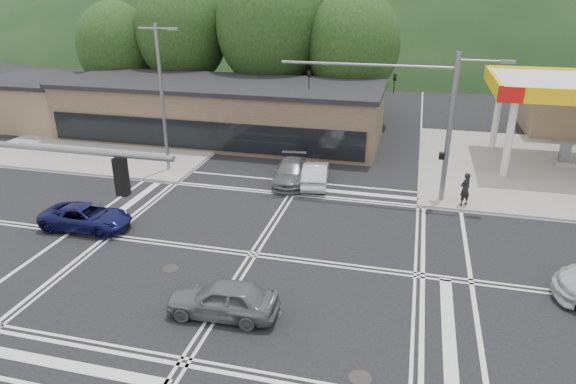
% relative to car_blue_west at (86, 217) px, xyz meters
% --- Properties ---
extents(ground, '(120.00, 120.00, 0.00)m').
position_rel_car_blue_west_xyz_m(ground, '(8.63, -0.50, -0.61)').
color(ground, black).
rests_on(ground, ground).
extents(sidewalk_ne, '(16.00, 16.00, 0.15)m').
position_rel_car_blue_west_xyz_m(sidewalk_ne, '(23.63, 14.50, -0.53)').
color(sidewalk_ne, gray).
rests_on(sidewalk_ne, ground).
extents(sidewalk_nw, '(16.00, 16.00, 0.15)m').
position_rel_car_blue_west_xyz_m(sidewalk_nw, '(-6.37, 14.50, -0.53)').
color(sidewalk_nw, gray).
rests_on(sidewalk_nw, ground).
extents(commercial_row, '(24.00, 8.00, 4.00)m').
position_rel_car_blue_west_xyz_m(commercial_row, '(0.63, 16.50, 1.39)').
color(commercial_row, brown).
rests_on(commercial_row, ground).
extents(commercial_nw, '(8.00, 7.00, 3.60)m').
position_rel_car_blue_west_xyz_m(commercial_nw, '(-15.37, 16.50, 1.19)').
color(commercial_nw, '#846B4F').
rests_on(commercial_nw, ground).
extents(hill_north, '(252.00, 126.00, 140.00)m').
position_rel_car_blue_west_xyz_m(hill_north, '(8.63, 89.50, -0.61)').
color(hill_north, black).
rests_on(hill_north, ground).
extents(tree_n_a, '(8.00, 8.00, 11.75)m').
position_rel_car_blue_west_xyz_m(tree_n_a, '(-5.37, 23.50, 6.53)').
color(tree_n_a, '#382619').
rests_on(tree_n_a, ground).
extents(tree_n_b, '(9.00, 9.00, 12.98)m').
position_rel_car_blue_west_xyz_m(tree_n_b, '(2.63, 23.50, 7.18)').
color(tree_n_b, '#382619').
rests_on(tree_n_b, ground).
extents(tree_n_c, '(7.60, 7.60, 10.87)m').
position_rel_car_blue_west_xyz_m(tree_n_c, '(9.63, 23.50, 5.88)').
color(tree_n_c, '#382619').
rests_on(tree_n_c, ground).
extents(tree_n_d, '(6.80, 6.80, 9.76)m').
position_rel_car_blue_west_xyz_m(tree_n_d, '(-11.37, 22.50, 5.23)').
color(tree_n_d, '#382619').
rests_on(tree_n_d, ground).
extents(tree_n_e, '(8.40, 8.40, 11.98)m').
position_rel_car_blue_west_xyz_m(tree_n_e, '(6.63, 27.50, 6.53)').
color(tree_n_e, '#382619').
rests_on(tree_n_e, ground).
extents(streetlight_nw, '(2.50, 0.25, 9.00)m').
position_rel_car_blue_west_xyz_m(streetlight_nw, '(0.19, 8.50, 4.44)').
color(streetlight_nw, slate).
rests_on(streetlight_nw, ground).
extents(signal_mast_ne, '(11.65, 0.30, 8.00)m').
position_rel_car_blue_west_xyz_m(signal_mast_ne, '(15.57, 7.70, 4.46)').
color(signal_mast_ne, slate).
rests_on(signal_mast_ne, ground).
extents(car_blue_west, '(4.44, 2.13, 1.22)m').
position_rel_car_blue_west_xyz_m(car_blue_west, '(0.00, 0.00, 0.00)').
color(car_blue_west, '#0E1140').
rests_on(car_blue_west, ground).
extents(car_grey_center, '(4.08, 1.80, 1.37)m').
position_rel_car_blue_west_xyz_m(car_grey_center, '(8.94, -5.00, 0.07)').
color(car_grey_center, '#5D5F62').
rests_on(car_grey_center, ground).
extents(car_queue_a, '(1.97, 4.24, 1.35)m').
position_rel_car_blue_west_xyz_m(car_queue_a, '(9.63, 8.50, 0.06)').
color(car_queue_a, silver).
rests_on(car_queue_a, ground).
extents(car_queue_b, '(1.97, 4.48, 1.50)m').
position_rel_car_blue_west_xyz_m(car_queue_b, '(9.63, 15.53, 0.14)').
color(car_queue_b, '#B4B5B1').
rests_on(car_queue_b, ground).
extents(car_northbound, '(2.43, 4.71, 1.31)m').
position_rel_car_blue_west_xyz_m(car_northbound, '(8.13, 8.50, 0.04)').
color(car_northbound, '#57595B').
rests_on(car_northbound, ground).
extents(pedestrian, '(0.78, 0.75, 1.81)m').
position_rel_car_blue_west_xyz_m(pedestrian, '(17.94, 7.13, 0.44)').
color(pedestrian, black).
rests_on(pedestrian, sidewalk_ne).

